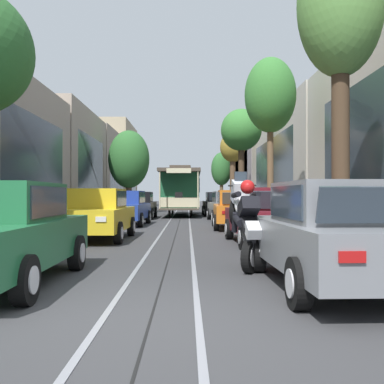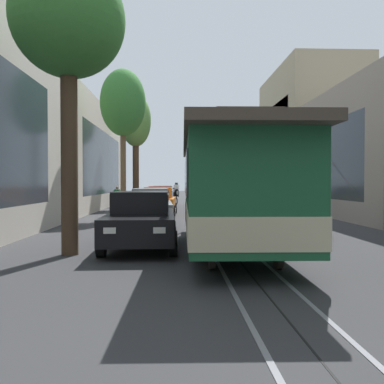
{
  "view_description": "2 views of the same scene",
  "coord_description": "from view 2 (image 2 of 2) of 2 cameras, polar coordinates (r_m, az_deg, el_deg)",
  "views": [
    {
      "loc": [
        0.41,
        -5.02,
        1.38
      ],
      "look_at": [
        0.75,
        26.82,
        1.61
      ],
      "focal_mm": 42.02,
      "sensor_mm": 36.0,
      "label": 1
    },
    {
      "loc": [
        1.48,
        36.49,
        1.82
      ],
      "look_at": [
        0.61,
        14.47,
        1.33
      ],
      "focal_mm": 37.99,
      "sensor_mm": 36.0,
      "label": 2
    }
  ],
  "objects": [
    {
      "name": "parked_car_yellow_second_left",
      "position": [
        27.79,
        5.75,
        -0.83
      ],
      "size": [
        2.03,
        4.37,
        1.58
      ],
      "color": "gold",
      "rests_on": "ground"
    },
    {
      "name": "street_sign_post",
      "position": [
        32.37,
        7.62,
        0.79
      ],
      "size": [
        0.36,
        0.08,
        2.47
      ],
      "color": "slate",
      "rests_on": "ground"
    },
    {
      "name": "street_tree_kerb_right_mid",
      "position": [
        11.43,
        -16.96,
        21.66
      ],
      "size": [
        2.83,
        2.99,
        7.38
      ],
      "color": "#4C3826",
      "rests_on": "ground"
    },
    {
      "name": "parked_car_black_fifth_right",
      "position": [
        11.46,
        -7.14,
        -3.84
      ],
      "size": [
        2.05,
        4.38,
        1.58
      ],
      "color": "black",
      "rests_on": "ground"
    },
    {
      "name": "fire_hydrant",
      "position": [
        27.65,
        -7.77,
        -1.62
      ],
      "size": [
        0.4,
        0.22,
        0.84
      ],
      "color": "gold",
      "rests_on": "ground"
    },
    {
      "name": "parked_car_orange_mid_right",
      "position": [
        22.96,
        -4.7,
        -1.27
      ],
      "size": [
        2.09,
        4.4,
        1.58
      ],
      "color": "orange",
      "rests_on": "ground"
    },
    {
      "name": "trolley_track_rails",
      "position": [
        9.46,
        6.88,
        -9.8
      ],
      "size": [
        1.14,
        66.65,
        0.01
      ],
      "color": "gray",
      "rests_on": "ground"
    },
    {
      "name": "cable_car_trolley",
      "position": [
        10.67,
        5.72,
        0.42
      ],
      "size": [
        2.72,
        9.16,
        3.28
      ],
      "color": "#1E5B38",
      "rests_on": "ground"
    },
    {
      "name": "parked_car_grey_fourth_right",
      "position": [
        17.58,
        -5.84,
        -2.05
      ],
      "size": [
        2.12,
        4.41,
        1.58
      ],
      "color": "slate",
      "rests_on": "ground"
    },
    {
      "name": "parked_car_blue_mid_left",
      "position": [
        21.23,
        8.34,
        -1.49
      ],
      "size": [
        2.12,
        4.41,
        1.58
      ],
      "color": "#233D93",
      "rests_on": "ground"
    },
    {
      "name": "motorcycle_with_rider",
      "position": [
        33.21,
        -2.27,
        -0.2
      ],
      "size": [
        0.54,
        1.86,
        1.84
      ],
      "color": "black",
      "rests_on": "ground"
    },
    {
      "name": "street_tree_kerb_right_second",
      "position": [
        21.65,
        -9.67,
        12.09
      ],
      "size": [
        2.33,
        2.47,
        7.68
      ],
      "color": "brown",
      "rests_on": "ground"
    },
    {
      "name": "parked_car_black_fourth_left",
      "position": [
        15.35,
        12.71,
        -2.57
      ],
      "size": [
        2.03,
        4.38,
        1.58
      ],
      "color": "black",
      "rests_on": "ground"
    },
    {
      "name": "street_tree_kerb_right_near",
      "position": [
        30.3,
        -7.92,
        9.57
      ],
      "size": [
        2.23,
        2.28,
        8.32
      ],
      "color": "#4C3826",
      "rests_on": "ground"
    },
    {
      "name": "pedestrian_on_left_pavement",
      "position": [
        30.68,
        -10.47,
        -0.48
      ],
      "size": [
        0.55,
        0.41,
        1.58
      ],
      "color": "#282D38",
      "rests_on": "ground"
    },
    {
      "name": "street_tree_kerb_left_near",
      "position": [
        31.9,
        8.96,
        6.3
      ],
      "size": [
        3.04,
        3.23,
        6.2
      ],
      "color": "brown",
      "rests_on": "ground"
    },
    {
      "name": "parked_car_grey_near_right",
      "position": [
        34.85,
        -4.1,
        -0.4
      ],
      "size": [
        2.08,
        4.4,
        1.58
      ],
      "color": "slate",
      "rests_on": "ground"
    },
    {
      "name": "ground_plane",
      "position": [
        13.24,
        4.2,
        -6.63
      ],
      "size": [
        160.0,
        160.0,
        0.0
      ],
      "primitive_type": "plane",
      "color": "#38383A"
    },
    {
      "name": "parked_car_maroon_second_right",
      "position": [
        28.87,
        -4.61,
        -0.75
      ],
      "size": [
        2.13,
        4.42,
        1.58
      ],
      "color": "maroon",
      "rests_on": "ground"
    },
    {
      "name": "parked_car_green_near_left",
      "position": [
        34.76,
        4.31,
        -0.4
      ],
      "size": [
        2.01,
        4.37,
        1.58
      ],
      "color": "#1E6038",
      "rests_on": "ground"
    }
  ]
}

